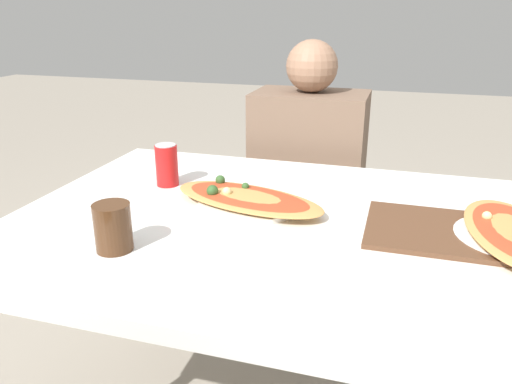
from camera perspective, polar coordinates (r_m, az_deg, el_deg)
dining_table at (r=1.30m, az=1.26°, el=-5.59°), size 1.29×0.99×0.75m
chair_far_seated at (r=2.12m, az=6.31°, el=-0.83°), size 0.40×0.40×0.85m
person_seated at (r=1.95m, az=5.92°, el=3.23°), size 0.42×0.30×1.14m
pizza_main at (r=1.33m, az=-1.02°, el=-0.88°), size 0.47×0.29×0.06m
soda_can at (r=1.51m, az=-10.16°, el=3.05°), size 0.07×0.07×0.12m
drink_glass at (r=1.13m, az=-16.03°, el=-3.89°), size 0.08×0.08×0.11m
serving_tray at (r=1.27m, az=23.21°, el=-4.48°), size 0.47×0.27×0.01m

